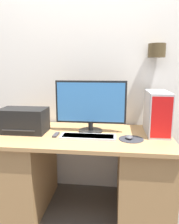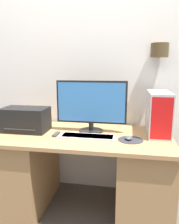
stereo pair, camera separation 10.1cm
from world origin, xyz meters
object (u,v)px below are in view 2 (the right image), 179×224
(mouse, at_px, (129,138))
(computer_tower, at_px, (158,113))
(printer, at_px, (25,119))
(monitor, at_px, (91,105))
(remote_control, at_px, (56,134))
(keyboard, at_px, (87,137))

(mouse, relative_size, computer_tower, 0.20)
(computer_tower, bearing_deg, printer, -174.98)
(monitor, xyz_separation_m, remote_control, (-0.27, -0.15, -0.24))
(computer_tower, height_order, remote_control, computer_tower)
(printer, distance_m, remote_control, 0.33)
(mouse, bearing_deg, keyboard, -179.89)
(keyboard, distance_m, computer_tower, 0.62)
(keyboard, relative_size, mouse, 5.52)
(keyboard, height_order, printer, printer)
(mouse, bearing_deg, monitor, 151.72)
(printer, bearing_deg, mouse, -6.10)
(keyboard, xyz_separation_m, mouse, (0.33, 0.00, 0.01))
(mouse, relative_size, remote_control, 0.70)
(monitor, distance_m, remote_control, 0.39)
(monitor, relative_size, computer_tower, 1.53)
(monitor, xyz_separation_m, printer, (-0.58, -0.08, -0.14))
(keyboard, height_order, computer_tower, computer_tower)
(keyboard, height_order, mouse, mouse)
(keyboard, relative_size, printer, 1.12)
(keyboard, relative_size, computer_tower, 1.12)
(computer_tower, distance_m, remote_control, 0.87)
(printer, bearing_deg, remote_control, -13.85)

